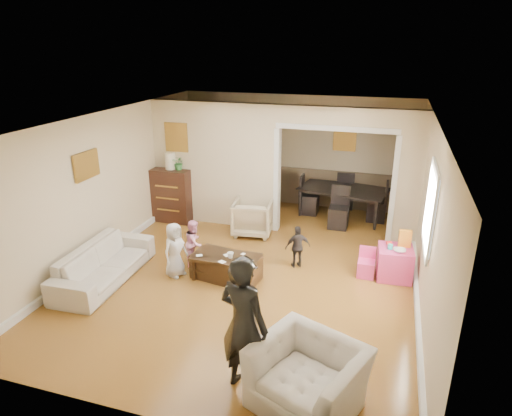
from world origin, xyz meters
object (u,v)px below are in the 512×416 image
(child_toddler, at_px, (298,247))
(sofa, at_px, (104,263))
(child_kneel_b, at_px, (194,243))
(play_table, at_px, (395,263))
(armchair_front, at_px, (308,377))
(dining_table, at_px, (342,203))
(child_kneel_a, at_px, (175,250))
(cyan_cup, at_px, (390,247))
(adult_person, at_px, (244,325))
(armchair_back, at_px, (253,217))
(coffee_table, at_px, (226,267))
(coffee_cup, at_px, (230,255))
(dresser, at_px, (173,195))
(table_lamp, at_px, (170,161))

(child_toddler, bearing_deg, sofa, -5.22)
(child_kneel_b, bearing_deg, play_table, -90.82)
(armchair_front, bearing_deg, dining_table, 115.05)
(child_kneel_a, bearing_deg, play_table, -54.26)
(child_toddler, bearing_deg, cyan_cup, 151.97)
(child_toddler, bearing_deg, child_kneel_b, -15.77)
(child_kneel_b, bearing_deg, adult_person, -155.68)
(armchair_back, xyz_separation_m, play_table, (2.81, -1.04, -0.09))
(coffee_table, xyz_separation_m, adult_person, (1.08, -2.29, 0.63))
(armchair_back, bearing_deg, adult_person, 98.84)
(coffee_cup, xyz_separation_m, child_kneel_b, (-0.80, 0.35, -0.04))
(armchair_front, xyz_separation_m, child_toddler, (-0.77, 3.09, 0.02))
(sofa, bearing_deg, coffee_table, -73.60)
(dresser, distance_m, play_table, 4.88)
(armchair_back, height_order, coffee_table, armchair_back)
(sofa, relative_size, adult_person, 1.21)
(child_toddler, bearing_deg, table_lamp, -53.94)
(table_lamp, height_order, child_toddler, table_lamp)
(play_table, xyz_separation_m, child_toddler, (-1.63, -0.11, 0.12))
(table_lamp, bearing_deg, play_table, -14.83)
(cyan_cup, relative_size, child_toddler, 0.10)
(dining_table, distance_m, child_toddler, 2.67)
(armchair_front, distance_m, child_toddler, 3.18)
(child_toddler, bearing_deg, coffee_cup, 9.91)
(play_table, bearing_deg, armchair_front, -105.08)
(sofa, height_order, dresser, dresser)
(armchair_front, height_order, child_toddler, child_toddler)
(table_lamp, xyz_separation_m, child_kneel_b, (1.33, -1.81, -0.93))
(coffee_table, relative_size, child_kneel_a, 1.17)
(armchair_front, xyz_separation_m, coffee_table, (-1.82, 2.34, -0.15))
(adult_person, bearing_deg, dresser, -36.16)
(dining_table, bearing_deg, child_toddler, -88.78)
(armchair_back, xyz_separation_m, child_toddler, (1.18, -1.15, 0.02))
(sofa, xyz_separation_m, coffee_cup, (2.01, 0.58, 0.17))
(armchair_front, height_order, dresser, dresser)
(adult_person, height_order, child_toddler, adult_person)
(armchair_front, bearing_deg, adult_person, -161.45)
(table_lamp, relative_size, coffee_cup, 3.42)
(adult_person, distance_m, child_kneel_a, 2.91)
(armchair_front, relative_size, coffee_table, 1.00)
(dresser, xyz_separation_m, dining_table, (3.54, 1.28, -0.25))
(dresser, height_order, table_lamp, table_lamp)
(dresser, bearing_deg, child_toddler, -23.74)
(table_lamp, height_order, coffee_cup, table_lamp)
(adult_person, bearing_deg, coffee_table, -46.17)
(child_kneel_b, relative_size, child_toddler, 1.10)
(sofa, height_order, armchair_back, armchair_back)
(table_lamp, height_order, cyan_cup, table_lamp)
(armchair_back, bearing_deg, armchair_front, 107.42)
(coffee_table, height_order, child_kneel_a, child_kneel_a)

